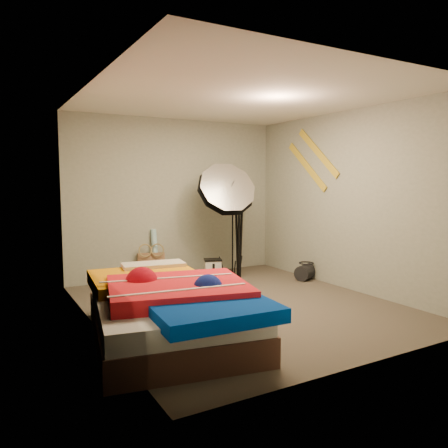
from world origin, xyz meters
TOP-DOWN VIEW (x-y plane):
  - floor at (0.00, 0.00)m, footprint 4.00×4.00m
  - ceiling at (0.00, 0.00)m, footprint 4.00×4.00m
  - wall_back at (0.00, 2.00)m, footprint 3.50×0.00m
  - wall_front at (0.00, -2.00)m, footprint 3.50×0.00m
  - wall_left at (-1.75, 0.00)m, footprint 0.00×4.00m
  - wall_right at (1.75, 0.00)m, footprint 0.00×4.00m
  - tote_bag at (-0.46, 1.90)m, footprint 0.45×0.29m
  - wrapping_roll at (-0.40, 1.90)m, footprint 0.09×0.22m
  - camera_case at (0.47, 1.62)m, footprint 0.30×0.26m
  - duffel_bag at (1.63, 0.70)m, footprint 0.45×0.38m
  - wall_stripe_upper at (1.73, 0.60)m, footprint 0.02×0.91m
  - wall_stripe_lower at (1.73, 0.85)m, footprint 0.02×0.91m
  - bed at (-1.19, -0.62)m, footprint 1.73×2.32m
  - photo_umbrella at (0.54, 1.33)m, footprint 1.18×0.92m
  - camera_tripod at (0.78, 1.32)m, footprint 0.08×0.08m

SIDE VIEW (x-z plane):
  - floor at x=0.00m, z-range 0.00..0.00m
  - duffel_bag at x=1.63m, z-range 0.00..0.23m
  - camera_case at x=0.47m, z-range 0.00..0.26m
  - tote_bag at x=-0.46m, z-range -0.01..0.42m
  - bed at x=-1.19m, z-range 0.00..0.59m
  - wrapping_roll at x=-0.40m, z-range 0.00..0.78m
  - camera_tripod at x=0.78m, z-range 0.10..1.51m
  - wall_back at x=0.00m, z-range -0.50..3.00m
  - wall_front at x=0.00m, z-range -0.50..3.00m
  - wall_left at x=-1.75m, z-range -0.75..3.25m
  - wall_right at x=1.75m, z-range -0.75..3.25m
  - photo_umbrella at x=0.54m, z-range 0.41..2.32m
  - wall_stripe_lower at x=1.73m, z-range 1.36..2.14m
  - wall_stripe_upper at x=1.73m, z-range 1.56..2.34m
  - ceiling at x=0.00m, z-range 2.50..2.50m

